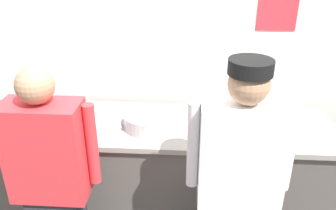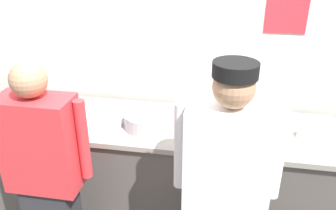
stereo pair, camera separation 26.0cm
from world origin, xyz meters
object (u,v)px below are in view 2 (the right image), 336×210
(chef_center, at_px, (225,192))
(ramekin_orange_sauce, at_px, (302,134))
(chef_near_left, at_px, (46,175))
(mixing_bowl_steel, at_px, (147,120))
(squeeze_bottle_primary, at_px, (14,104))
(ramekin_yellow_sauce, at_px, (297,122))
(ramekin_red_sauce, at_px, (212,131))
(deli_cup, at_px, (51,103))
(ramekin_green_sauce, at_px, (28,107))
(sheet_tray, at_px, (92,117))
(plate_stack_front, at_px, (248,128))

(chef_center, bearing_deg, ramekin_orange_sauce, 52.47)
(chef_near_left, height_order, mixing_bowl_steel, chef_near_left)
(chef_center, height_order, mixing_bowl_steel, chef_center)
(chef_center, bearing_deg, squeeze_bottle_primary, 158.93)
(chef_near_left, xyz_separation_m, ramekin_yellow_sauce, (1.66, 0.86, 0.09))
(chef_near_left, xyz_separation_m, ramekin_red_sauce, (1.02, 0.61, 0.09))
(ramekin_red_sauce, xyz_separation_m, deli_cup, (-1.38, 0.19, 0.03))
(mixing_bowl_steel, relative_size, ramekin_green_sauce, 3.44)
(ramekin_yellow_sauce, bearing_deg, squeeze_bottle_primary, -174.68)
(mixing_bowl_steel, height_order, sheet_tray, mixing_bowl_steel)
(chef_center, distance_m, ramekin_red_sauce, 0.64)
(sheet_tray, bearing_deg, chef_near_left, -93.84)
(plate_stack_front, bearing_deg, chef_center, -101.89)
(mixing_bowl_steel, xyz_separation_m, ramekin_red_sauce, (0.50, -0.03, -0.03))
(chef_near_left, relative_size, ramekin_green_sauce, 15.93)
(chef_near_left, xyz_separation_m, deli_cup, (-0.36, 0.80, 0.12))
(plate_stack_front, height_order, deli_cup, deli_cup)
(squeeze_bottle_primary, xyz_separation_m, deli_cup, (0.24, 0.15, -0.04))
(ramekin_red_sauce, bearing_deg, deli_cup, 172.14)
(ramekin_yellow_sauce, xyz_separation_m, deli_cup, (-2.02, -0.06, 0.03))
(ramekin_green_sauce, xyz_separation_m, ramekin_orange_sauce, (2.22, -0.06, -0.00))
(ramekin_green_sauce, bearing_deg, chef_near_left, -53.69)
(plate_stack_front, bearing_deg, sheet_tray, 178.91)
(mixing_bowl_steel, bearing_deg, deli_cup, 169.49)
(ramekin_orange_sauce, relative_size, ramekin_red_sauce, 0.99)
(mixing_bowl_steel, distance_m, ramekin_green_sauce, 1.07)
(ramekin_red_sauce, height_order, deli_cup, deli_cup)
(ramekin_yellow_sauce, bearing_deg, chef_center, -120.97)
(ramekin_green_sauce, bearing_deg, ramekin_yellow_sauce, 2.84)
(chef_near_left, distance_m, ramekin_yellow_sauce, 1.87)
(plate_stack_front, relative_size, ramekin_red_sauce, 2.61)
(ramekin_red_sauce, bearing_deg, ramekin_yellow_sauce, 21.30)
(chef_near_left, relative_size, plate_stack_front, 7.34)
(squeeze_bottle_primary, xyz_separation_m, ramekin_red_sauce, (1.62, -0.04, -0.07))
(ramekin_orange_sauce, bearing_deg, plate_stack_front, -177.87)
(ramekin_orange_sauce, height_order, ramekin_yellow_sauce, ramekin_yellow_sauce)
(squeeze_bottle_primary, height_order, ramekin_orange_sauce, squeeze_bottle_primary)
(squeeze_bottle_primary, distance_m, deli_cup, 0.29)
(sheet_tray, bearing_deg, ramekin_green_sauce, 174.63)
(ramekin_red_sauce, distance_m, deli_cup, 1.39)
(ramekin_orange_sauce, relative_size, ramekin_yellow_sauce, 0.96)
(sheet_tray, bearing_deg, ramekin_yellow_sauce, 5.86)
(ramekin_orange_sauce, bearing_deg, squeeze_bottle_primary, -179.09)
(chef_near_left, distance_m, ramekin_orange_sauce, 1.81)
(squeeze_bottle_primary, xyz_separation_m, ramekin_yellow_sauce, (2.26, 0.21, -0.07))
(ramekin_green_sauce, bearing_deg, chef_center, -24.55)
(ramekin_green_sauce, bearing_deg, deli_cup, 14.45)
(ramekin_yellow_sauce, bearing_deg, sheet_tray, -174.14)
(sheet_tray, relative_size, ramekin_red_sauce, 6.10)
(mixing_bowl_steel, height_order, deli_cup, mixing_bowl_steel)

